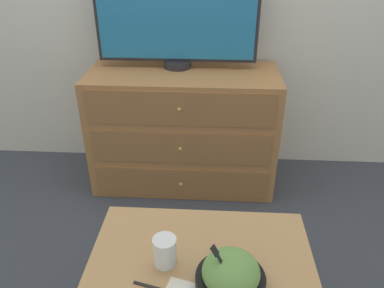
{
  "coord_description": "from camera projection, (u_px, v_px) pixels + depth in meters",
  "views": [
    {
      "loc": [
        0.25,
        -2.44,
        1.49
      ],
      "look_at": [
        0.18,
        -1.2,
        0.79
      ],
      "focal_mm": 35.0,
      "sensor_mm": 36.0,
      "label": 1
    }
  ],
  "objects": [
    {
      "name": "takeout_bowl",
      "position": [
        231.0,
        275.0,
        1.25
      ],
      "size": [
        0.24,
        0.24,
        0.18
      ],
      "color": "black",
      "rests_on": "coffee_table"
    },
    {
      "name": "ground_plane",
      "position": [
        179.0,
        156.0,
        2.87
      ],
      "size": [
        12.0,
        12.0,
        0.0
      ],
      "primitive_type": "plane",
      "color": "#383D47"
    },
    {
      "name": "drink_cup",
      "position": [
        165.0,
        253.0,
        1.34
      ],
      "size": [
        0.09,
        0.09,
        0.11
      ],
      "color": "beige",
      "rests_on": "coffee_table"
    },
    {
      "name": "dresser",
      "position": [
        184.0,
        129.0,
        2.43
      ],
      "size": [
        1.16,
        0.53,
        0.76
      ],
      "color": "#9E6B3D",
      "rests_on": "ground_plane"
    },
    {
      "name": "tv",
      "position": [
        176.0,
        13.0,
        2.17
      ],
      "size": [
        0.96,
        0.17,
        0.63
      ],
      "color": "#232328",
      "rests_on": "dresser"
    },
    {
      "name": "coffee_table",
      "position": [
        201.0,
        277.0,
        1.39
      ],
      "size": [
        0.83,
        0.61,
        0.45
      ],
      "color": "tan",
      "rests_on": "ground_plane"
    }
  ]
}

